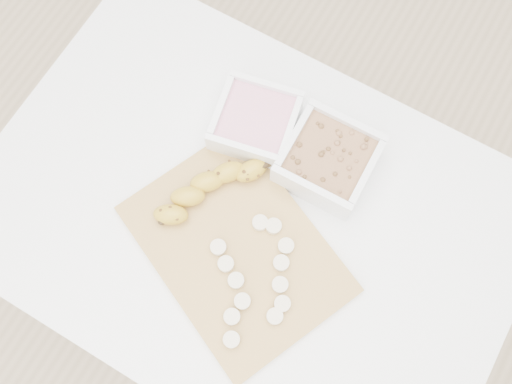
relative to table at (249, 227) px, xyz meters
The scene contains 7 objects.
ground 0.65m from the table, ahead, with size 3.50×3.50×0.00m, color #C6AD89.
table is the anchor object (origin of this frame).
bowl_yogurt 0.22m from the table, 115.25° to the left, with size 0.17×0.17×0.07m.
bowl_granola 0.22m from the table, 62.69° to the left, with size 0.16×0.16×0.07m.
cutting_board 0.12m from the table, 77.40° to the right, with size 0.39×0.28×0.01m, color #B59045.
banana 0.15m from the table, behind, with size 0.06×0.22×0.04m, color gold, non-canonical shape.
banana_slices 0.17m from the table, 52.99° to the right, with size 0.18×0.24×0.02m.
Camera 1 is at (0.15, -0.23, 1.77)m, focal length 40.00 mm.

